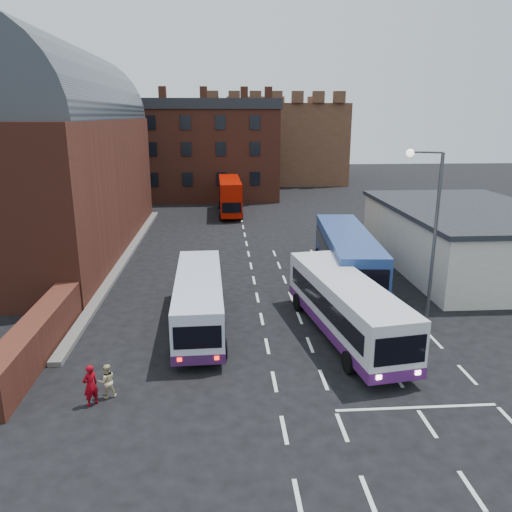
{
  "coord_description": "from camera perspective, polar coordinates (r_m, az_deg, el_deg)",
  "views": [
    {
      "loc": [
        -1.96,
        -18.61,
        10.32
      ],
      "look_at": [
        0.0,
        10.0,
        2.2
      ],
      "focal_mm": 35.0,
      "sensor_mm": 36.0,
      "label": 1
    }
  ],
  "objects": [
    {
      "name": "ground",
      "position": [
        21.37,
        1.88,
        -13.08
      ],
      "size": [
        180.0,
        180.0,
        0.0
      ],
      "primitive_type": "plane",
      "color": "black"
    },
    {
      "name": "railway_station",
      "position": [
        41.94,
        -23.19,
        10.9
      ],
      "size": [
        12.0,
        28.0,
        16.0
      ],
      "color": "#602B1E",
      "rests_on": "ground"
    },
    {
      "name": "forecourt_wall",
      "position": [
        24.11,
        -23.83,
        -8.62
      ],
      "size": [
        1.2,
        10.0,
        1.8
      ],
      "primitive_type": "cube",
      "color": "#602B1E",
      "rests_on": "ground"
    },
    {
      "name": "cream_building",
      "position": [
        37.65,
        22.98,
        2.01
      ],
      "size": [
        10.4,
        16.4,
        4.25
      ],
      "color": "beige",
      "rests_on": "ground"
    },
    {
      "name": "brick_terrace",
      "position": [
        64.91,
        -7.63,
        11.42
      ],
      "size": [
        22.0,
        10.0,
        11.0
      ],
      "primitive_type": "cube",
      "color": "brown",
      "rests_on": "ground"
    },
    {
      "name": "castle_keep",
      "position": [
        85.09,
        1.49,
        12.9
      ],
      "size": [
        22.0,
        22.0,
        12.0
      ],
      "primitive_type": "cube",
      "color": "brown",
      "rests_on": "ground"
    },
    {
      "name": "bus_white_outbound",
      "position": [
        25.04,
        -6.54,
        -4.75
      ],
      "size": [
        2.69,
        9.83,
        2.66
      ],
      "rotation": [
        0.0,
        0.0,
        0.03
      ],
      "color": "silver",
      "rests_on": "ground"
    },
    {
      "name": "bus_white_inbound",
      "position": [
        24.14,
        10.21,
        -5.4
      ],
      "size": [
        3.96,
        10.74,
        2.86
      ],
      "rotation": [
        0.0,
        0.0,
        3.29
      ],
      "color": "silver",
      "rests_on": "ground"
    },
    {
      "name": "bus_blue",
      "position": [
        31.99,
        10.38,
        0.31
      ],
      "size": [
        3.74,
        12.08,
        3.25
      ],
      "rotation": [
        0.0,
        0.0,
        3.06
      ],
      "color": "navy",
      "rests_on": "ground"
    },
    {
      "name": "bus_red_double",
      "position": [
        53.78,
        -3.0,
        6.9
      ],
      "size": [
        2.51,
        9.5,
        3.79
      ],
      "rotation": [
        0.0,
        0.0,
        3.16
      ],
      "color": "#A80D00",
      "rests_on": "ground"
    },
    {
      "name": "street_lamp",
      "position": [
        26.25,
        19.26,
        3.84
      ],
      "size": [
        1.69,
        0.8,
        8.74
      ],
      "rotation": [
        0.0,
        0.0,
        -0.35
      ],
      "color": "#4B4E51",
      "rests_on": "ground"
    },
    {
      "name": "pedestrian_red",
      "position": [
        19.76,
        -18.4,
        -13.84
      ],
      "size": [
        0.69,
        0.69,
        1.62
      ],
      "primitive_type": "imported",
      "rotation": [
        0.0,
        0.0,
        3.91
      ],
      "color": "maroon",
      "rests_on": "ground"
    },
    {
      "name": "pedestrian_beige",
      "position": [
        20.14,
        -16.67,
        -13.53
      ],
      "size": [
        0.79,
        0.7,
        1.35
      ],
      "primitive_type": "imported",
      "rotation": [
        0.0,
        0.0,
        3.49
      ],
      "color": "beige",
      "rests_on": "ground"
    }
  ]
}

